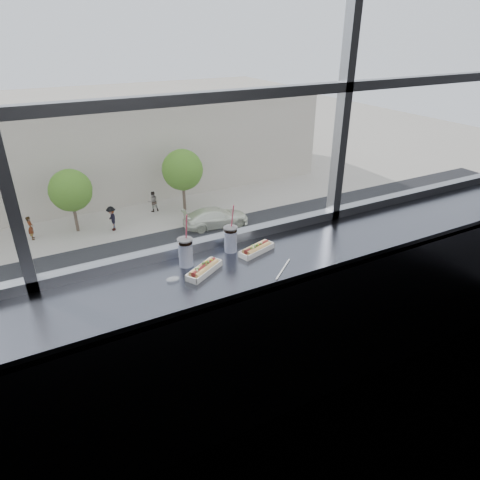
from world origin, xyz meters
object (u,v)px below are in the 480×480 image
hotdog_tray_left (204,269)px  car_near_c (92,310)px  wrapper (173,279)px  loose_straw (283,269)px  car_near_d (226,272)px  pedestrian_b (30,226)px  pedestrian_d (153,200)px  soda_cup_right (231,238)px  hotdog_tray_right (257,249)px  pedestrian_c (112,216)px  soda_cup_left (186,251)px  tree_center (71,190)px  car_far_c (216,214)px  tree_right (182,170)px

hotdog_tray_left → car_near_c: 19.67m
wrapper → loose_straw: bearing=-17.4°
wrapper → car_near_d: bearing=63.1°
pedestrian_b → pedestrian_d: pedestrian_b is taller
soda_cup_right → loose_straw: (0.16, -0.34, -0.09)m
hotdog_tray_right → pedestrian_c: bearing=64.7°
soda_cup_left → car_near_d: 21.15m
tree_center → car_near_d: bearing=-63.5°
car_far_c → wrapper: bearing=162.1°
soda_cup_right → pedestrian_c: bearing=81.3°
car_near_c → hotdog_tray_right: bearing=-178.3°
hotdog_tray_left → pedestrian_d: (8.07, 29.23, -11.08)m
car_far_c → tree_center: size_ratio=1.21×
pedestrian_c → car_far_c: bearing=67.0°
hotdog_tray_right → tree_right: hotdog_tray_right is taller
hotdog_tray_left → car_far_c: 28.98m
car_near_c → tree_center: bearing=-2.3°
pedestrian_d → pedestrian_c: pedestrian_c is taller
wrapper → pedestrian_d: (8.25, 29.22, -11.07)m
soda_cup_right → soda_cup_left: bearing=-173.6°
wrapper → tree_center: (2.26, 28.27, -8.97)m
hotdog_tray_left → tree_right: hotdog_tray_left is taller
car_near_d → tree_right: 12.41m
loose_straw → car_near_c: loose_straw is taller
soda_cup_left → pedestrian_d: 32.20m
wrapper → pedestrian_d: bearing=74.2°
car_near_d → tree_right: size_ratio=1.39×
soda_cup_left → car_far_c: bearing=64.9°
hotdog_tray_right → car_near_c: 19.60m
loose_straw → car_near_d: 21.16m
soda_cup_left → tree_center: 29.65m
pedestrian_c → hotdog_tray_left: bearing=-9.1°
pedestrian_d → tree_center: 6.42m
loose_straw → wrapper: (-0.59, 0.19, 0.01)m
car_near_c → pedestrian_d: bearing=-25.6°
hotdog_tray_left → pedestrian_b: 30.50m
car_near_c → pedestrian_c: (3.50, 10.92, 0.01)m
soda_cup_left → loose_straw: 0.57m
loose_straw → pedestrian_c: size_ratio=0.11×
soda_cup_right → car_near_c: (0.62, 16.12, -11.07)m
hotdog_tray_right → car_near_d: 20.99m
loose_straw → car_far_c: bearing=27.1°
hotdog_tray_left → soda_cup_left: 0.16m
pedestrian_b → tree_right: bearing=-90.6°
pedestrian_b → tree_right: 11.50m
hotdog_tray_left → pedestrian_d: size_ratio=0.13×
tree_center → tree_right: (8.28, 0.00, 0.25)m
pedestrian_b → pedestrian_c: pedestrian_c is taller
hotdog_tray_left → loose_straw: (0.41, -0.18, -0.02)m
hotdog_tray_left → soda_cup_right: bearing=2.3°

